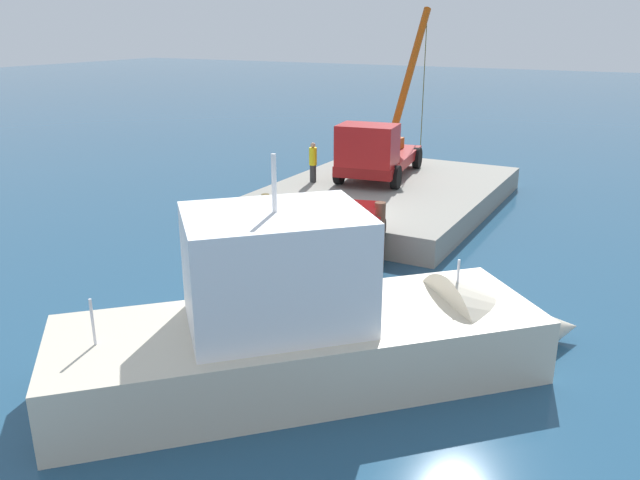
% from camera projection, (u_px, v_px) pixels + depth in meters
% --- Properties ---
extents(ground, '(200.00, 200.00, 0.00)m').
position_uv_depth(ground, '(331.00, 239.00, 23.72)').
color(ground, navy).
extents(dock, '(12.50, 8.79, 0.99)m').
position_uv_depth(dock, '(385.00, 196.00, 27.87)').
color(dock, gray).
rests_on(dock, ground).
extents(crane_truck, '(8.93, 3.56, 7.45)m').
position_uv_depth(crane_truck, '(377.00, 149.00, 28.29)').
color(crane_truck, maroon).
rests_on(crane_truck, dock).
extents(dock_worker, '(0.34, 0.34, 1.75)m').
position_uv_depth(dock_worker, '(313.00, 162.00, 27.87)').
color(dock_worker, '#303030').
rests_on(dock_worker, dock).
extents(salvaged_car, '(4.24, 2.93, 3.17)m').
position_uv_depth(salvaged_car, '(346.00, 255.00, 20.19)').
color(salvaged_car, red).
rests_on(salvaged_car, ground).
extents(moored_yacht, '(11.25, 11.39, 6.56)m').
position_uv_depth(moored_yacht, '(363.00, 342.00, 14.54)').
color(moored_yacht, beige).
rests_on(moored_yacht, ground).
extents(piling_near, '(0.29, 0.29, 1.78)m').
position_uv_depth(piling_near, '(266.00, 218.00, 23.31)').
color(piling_near, brown).
rests_on(piling_near, ground).
extents(piling_mid, '(0.36, 0.36, 2.11)m').
position_uv_depth(piling_mid, '(379.00, 233.00, 21.05)').
color(piling_mid, brown).
rests_on(piling_mid, ground).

